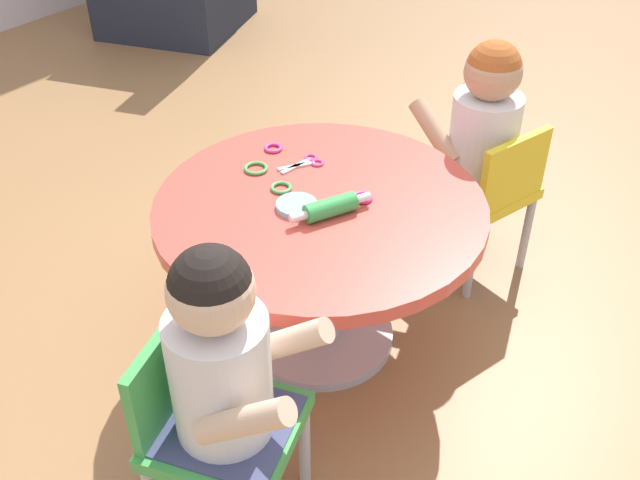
% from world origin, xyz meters
% --- Properties ---
extents(ground_plane, '(10.00, 10.00, 0.00)m').
position_xyz_m(ground_plane, '(0.00, 0.00, 0.00)').
color(ground_plane, '#9E7247').
extents(craft_table, '(0.89, 0.89, 0.50)m').
position_xyz_m(craft_table, '(0.00, 0.00, 0.38)').
color(craft_table, silver).
rests_on(craft_table, ground).
extents(child_chair_left, '(0.38, 0.38, 0.54)m').
position_xyz_m(child_chair_left, '(-0.60, -0.16, 0.31)').
color(child_chair_left, '#B7B7BC').
rests_on(child_chair_left, ground).
extents(seated_child_left, '(0.36, 0.41, 0.51)m').
position_xyz_m(seated_child_left, '(-0.59, -0.20, 0.53)').
color(seated_child_left, '#3F4772').
rests_on(seated_child_left, ground).
extents(child_chair_right, '(0.37, 0.37, 0.54)m').
position_xyz_m(child_chair_right, '(0.59, -0.20, 0.31)').
color(child_chair_right, '#B7B7BC').
rests_on(child_chair_right, ground).
extents(seated_child_right, '(0.35, 0.41, 0.51)m').
position_xyz_m(seated_child_right, '(0.60, -0.17, 0.53)').
color(seated_child_right, '#3F4772').
rests_on(seated_child_right, ground).
extents(rolling_pin, '(0.22, 0.12, 0.05)m').
position_xyz_m(rolling_pin, '(-0.03, -0.06, 0.52)').
color(rolling_pin, green).
rests_on(rolling_pin, craft_table).
extents(craft_scissors, '(0.14, 0.10, 0.01)m').
position_xyz_m(craft_scissors, '(0.13, 0.15, 0.50)').
color(craft_scissors, silver).
rests_on(craft_scissors, craft_table).
extents(playdough_blob_0, '(0.11, 0.11, 0.02)m').
position_xyz_m(playdough_blob_0, '(-0.06, 0.03, 0.50)').
color(playdough_blob_0, '#8CCCF2').
rests_on(playdough_blob_0, craft_table).
extents(cookie_cutter_0, '(0.06, 0.06, 0.01)m').
position_xyz_m(cookie_cutter_0, '(0.08, -0.08, 0.50)').
color(cookie_cutter_0, '#D83FA5').
rests_on(cookie_cutter_0, craft_table).
extents(cookie_cutter_1, '(0.06, 0.06, 0.01)m').
position_xyz_m(cookie_cutter_1, '(-0.01, 0.12, 0.50)').
color(cookie_cutter_1, '#4CB259').
rests_on(cookie_cutter_1, craft_table).
extents(cookie_cutter_2, '(0.07, 0.07, 0.01)m').
position_xyz_m(cookie_cutter_2, '(0.02, 0.24, 0.50)').
color(cookie_cutter_2, '#4CB259').
rests_on(cookie_cutter_2, craft_table).
extents(cookie_cutter_3, '(0.05, 0.05, 0.01)m').
position_xyz_m(cookie_cutter_3, '(0.14, 0.28, 0.50)').
color(cookie_cutter_3, '#D83FA5').
rests_on(cookie_cutter_3, craft_table).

